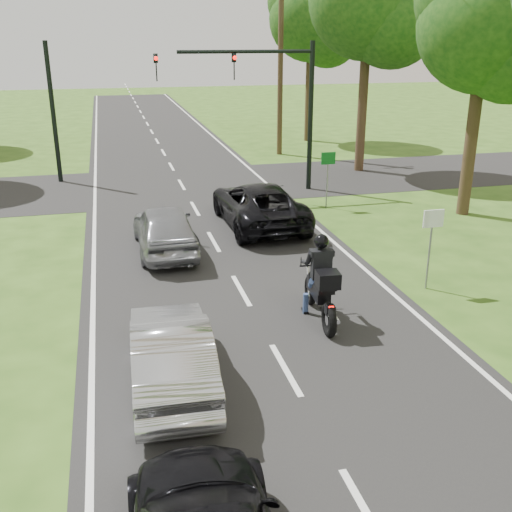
% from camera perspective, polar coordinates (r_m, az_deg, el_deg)
% --- Properties ---
extents(ground, '(140.00, 140.00, 0.00)m').
position_cam_1_polar(ground, '(12.00, 2.82, -10.76)').
color(ground, '#2C4D15').
rests_on(ground, ground).
extents(road, '(8.00, 100.00, 0.01)m').
position_cam_1_polar(road, '(20.98, -5.02, 3.07)').
color(road, black).
rests_on(road, ground).
extents(cross_road, '(60.00, 7.00, 0.01)m').
position_cam_1_polar(cross_road, '(26.73, -7.10, 6.74)').
color(cross_road, black).
rests_on(cross_road, ground).
extents(motorcycle_rider, '(0.70, 2.42, 2.08)m').
position_cam_1_polar(motorcycle_rider, '(13.65, 6.20, -2.98)').
color(motorcycle_rider, black).
rests_on(motorcycle_rider, ground).
extents(dark_suv, '(2.56, 5.36, 1.48)m').
position_cam_1_polar(dark_suv, '(20.58, 0.25, 4.96)').
color(dark_suv, black).
rests_on(dark_suv, road).
extents(silver_sedan, '(1.58, 4.14, 1.35)m').
position_cam_1_polar(silver_sedan, '(11.27, -8.07, -9.11)').
color(silver_sedan, '#B0B0B5').
rests_on(silver_sedan, road).
extents(silver_suv, '(1.79, 4.28, 1.45)m').
position_cam_1_polar(silver_suv, '(18.22, -8.68, 2.64)').
color(silver_suv, gray).
rests_on(silver_suv, road).
extents(traffic_signal, '(6.38, 0.44, 6.00)m').
position_cam_1_polar(traffic_signal, '(24.75, 1.06, 15.51)').
color(traffic_signal, black).
rests_on(traffic_signal, ground).
extents(signal_pole_far, '(0.20, 0.20, 6.00)m').
position_cam_1_polar(signal_pole_far, '(28.09, -18.75, 12.72)').
color(signal_pole_far, black).
rests_on(signal_pole_far, ground).
extents(utility_pole_far, '(1.60, 0.28, 10.00)m').
position_cam_1_polar(utility_pole_far, '(33.16, 2.35, 18.34)').
color(utility_pole_far, '#4A3621').
rests_on(utility_pole_far, ground).
extents(sign_white, '(0.55, 0.07, 2.12)m').
position_cam_1_polar(sign_white, '(15.65, 16.43, 2.39)').
color(sign_white, slate).
rests_on(sign_white, ground).
extents(sign_green, '(0.55, 0.07, 2.12)m').
position_cam_1_polar(sign_green, '(22.73, 6.86, 8.48)').
color(sign_green, slate).
rests_on(sign_green, ground).
extents(tree_row_c, '(4.80, 4.65, 8.76)m').
position_cam_1_polar(tree_row_c, '(22.59, 21.77, 19.06)').
color(tree_row_c, '#332316').
rests_on(tree_row_c, ground).
extents(tree_row_d, '(5.76, 5.58, 10.45)m').
position_cam_1_polar(tree_row_d, '(29.25, 11.45, 22.34)').
color(tree_row_d, '#332316').
rests_on(tree_row_d, ground).
extents(tree_row_e, '(5.28, 5.12, 9.61)m').
position_cam_1_polar(tree_row_e, '(37.75, 5.80, 21.14)').
color(tree_row_e, '#332316').
rests_on(tree_row_e, ground).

